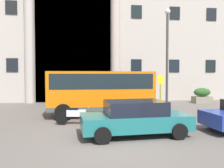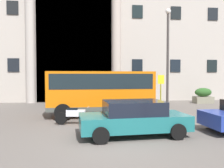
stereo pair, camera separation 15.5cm
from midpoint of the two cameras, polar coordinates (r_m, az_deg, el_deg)
The scene contains 10 objects.
ground_plane at distance 8.80m, azimuth 1.72°, elevation -14.37°, with size 80.00×64.00×0.12m, color #5E5751.
office_building_facade at distance 26.34m, azimuth -3.95°, elevation 13.38°, with size 36.95×9.67×15.09m.
orange_minibus at distance 13.91m, azimuth -2.47°, elevation -1.32°, with size 6.11×2.64×2.65m.
bus_stop_sign at distance 16.20m, azimuth 12.12°, elevation -1.11°, with size 0.44×0.08×2.45m.
hedge_planter_east at distance 18.59m, azimuth -8.64°, elevation -3.60°, with size 1.76×0.79×1.18m.
hedge_planter_west at distance 21.72m, azimuth 21.61°, elevation -2.71°, with size 1.55×0.94×1.33m.
hedge_planter_entrance_left at distance 19.51m, azimuth 4.31°, elevation -2.84°, with size 1.59×0.85×1.51m.
parked_estate_mid at distance 9.54m, azimuth 5.79°, elevation -8.24°, with size 4.45×2.29×1.41m.
motorcycle_near_kerb at distance 11.68m, azimuth -8.67°, elevation -7.63°, with size 2.05×0.58×0.89m.
lamppost_plaza_centre at distance 17.81m, azimuth 13.75°, elevation 8.03°, with size 0.40×0.40×7.30m.
Camera 2 is at (-1.15, -8.36, 2.46)m, focal length 37.35 mm.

